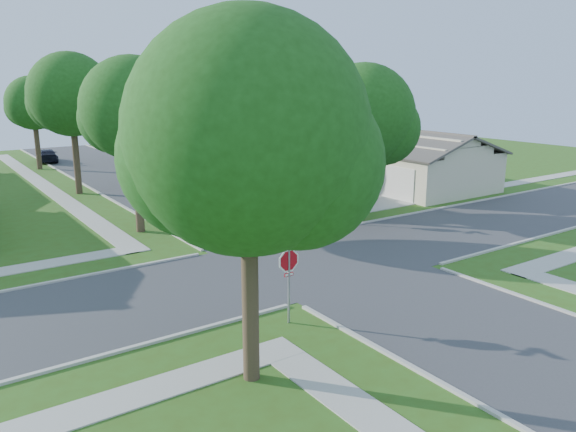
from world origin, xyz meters
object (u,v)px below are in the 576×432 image
(tree_e_mid, at_px, (200,99))
(house_ne_near, at_px, (397,164))
(tree_w_near, at_px, (134,113))
(tree_sw_corner, at_px, (250,145))
(stop_sign_ne, at_px, (333,187))
(house_ne_far, at_px, (268,142))
(car_driveway, at_px, (344,191))
(tree_e_far, at_px, (140,98))
(stop_sign_sw, at_px, (289,264))
(tree_w_far, at_px, (34,106))
(tree_ne_corner, at_px, (364,120))
(tree_e_near, at_px, (289,116))
(tree_w_mid, at_px, (72,98))
(car_curb_east, at_px, (170,177))
(car_curb_west, at_px, (47,156))

(tree_e_mid, bearing_deg, house_ne_near, -41.70)
(tree_w_near, xyz_separation_m, tree_sw_corner, (-2.79, -16.00, 0.15))
(stop_sign_ne, bearing_deg, tree_e_mid, 89.80)
(stop_sign_ne, distance_m, house_ne_far, 26.80)
(house_ne_far, relative_size, car_driveway, 3.55)
(tree_e_mid, xyz_separation_m, tree_sw_corner, (-12.19, -28.00, 0.01))
(house_ne_far, distance_m, car_driveway, 21.51)
(tree_e_far, bearing_deg, stop_sign_ne, -90.10)
(stop_sign_sw, height_order, tree_w_far, tree_w_far)
(tree_w_far, bearing_deg, tree_e_far, 0.00)
(stop_sign_sw, relative_size, house_ne_near, 0.22)
(tree_e_mid, bearing_deg, tree_ne_corner, -84.55)
(tree_w_far, bearing_deg, house_ne_far, -13.64)
(tree_e_mid, height_order, tree_w_far, tree_e_mid)
(tree_e_mid, xyz_separation_m, tree_ne_corner, (1.60, -16.80, -0.66))
(tree_w_near, bearing_deg, tree_sw_corner, -99.90)
(house_ne_far, bearing_deg, tree_ne_corner, -111.23)
(tree_e_near, relative_size, tree_w_mid, 0.87)
(house_ne_far, bearing_deg, tree_e_mid, -144.58)
(stop_sign_ne, distance_m, car_curb_east, 15.61)
(stop_sign_ne, height_order, tree_w_far, tree_w_far)
(house_ne_far, distance_m, car_curb_east, 17.01)
(tree_e_near, height_order, car_driveway, tree_e_near)
(tree_ne_corner, relative_size, house_ne_far, 0.64)
(car_curb_west, bearing_deg, house_ne_near, 131.65)
(tree_sw_corner, bearing_deg, tree_ne_corner, 39.07)
(tree_sw_corner, bearing_deg, car_curb_west, 84.64)
(stop_sign_sw, height_order, tree_e_far, tree_e_far)
(tree_sw_corner, relative_size, house_ne_near, 0.70)
(tree_e_near, xyz_separation_m, car_curb_west, (-7.95, 29.14, -5.03))
(tree_w_far, xyz_separation_m, tree_sw_corner, (-2.78, -41.00, 0.76))
(tree_sw_corner, distance_m, car_curb_west, 45.69)
(house_ne_near, bearing_deg, car_curb_east, 148.12)
(car_curb_west, bearing_deg, tree_w_near, 93.55)
(tree_w_far, distance_m, house_ne_near, 31.17)
(stop_sign_sw, distance_m, car_driveway, 19.16)
(tree_e_far, bearing_deg, tree_e_mid, -89.98)
(tree_ne_corner, distance_m, car_driveway, 7.17)
(stop_sign_ne, distance_m, tree_sw_corner, 17.38)
(car_curb_west, bearing_deg, car_curb_east, 111.20)
(tree_ne_corner, bearing_deg, tree_w_near, 156.44)
(stop_sign_ne, height_order, tree_e_mid, tree_e_mid)
(tree_w_near, relative_size, tree_w_far, 1.12)
(tree_w_near, bearing_deg, stop_sign_ne, -24.74)
(tree_sw_corner, bearing_deg, car_curb_east, 71.43)
(car_curb_west, bearing_deg, tree_e_far, 158.90)
(stop_sign_sw, relative_size, car_curb_east, 0.74)
(tree_w_near, relative_size, car_driveway, 2.34)
(stop_sign_ne, distance_m, tree_w_mid, 19.31)
(stop_sign_ne, relative_size, tree_w_near, 0.33)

